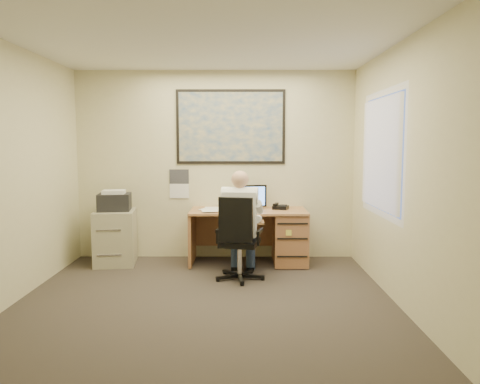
{
  "coord_description": "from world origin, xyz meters",
  "views": [
    {
      "loc": [
        0.38,
        -4.52,
        1.67
      ],
      "look_at": [
        0.36,
        1.3,
        1.06
      ],
      "focal_mm": 35.0,
      "sensor_mm": 36.0,
      "label": 1
    }
  ],
  "objects_px": {
    "filing_cabinet": "(115,232)",
    "person": "(240,225)",
    "office_chair": "(241,256)",
    "desk": "(272,232)"
  },
  "relations": [
    {
      "from": "desk",
      "to": "office_chair",
      "type": "distance_m",
      "value": 0.95
    },
    {
      "from": "desk",
      "to": "person",
      "type": "relative_size",
      "value": 1.2
    },
    {
      "from": "filing_cabinet",
      "to": "office_chair",
      "type": "bearing_deg",
      "value": -31.67
    },
    {
      "from": "person",
      "to": "filing_cabinet",
      "type": "bearing_deg",
      "value": 163.81
    },
    {
      "from": "person",
      "to": "office_chair",
      "type": "bearing_deg",
      "value": -76.3
    },
    {
      "from": "desk",
      "to": "filing_cabinet",
      "type": "bearing_deg",
      "value": -179.01
    },
    {
      "from": "filing_cabinet",
      "to": "person",
      "type": "height_order",
      "value": "person"
    },
    {
      "from": "filing_cabinet",
      "to": "person",
      "type": "distance_m",
      "value": 1.88
    },
    {
      "from": "filing_cabinet",
      "to": "person",
      "type": "bearing_deg",
      "value": -29.63
    },
    {
      "from": "office_chair",
      "to": "person",
      "type": "distance_m",
      "value": 0.37
    }
  ]
}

